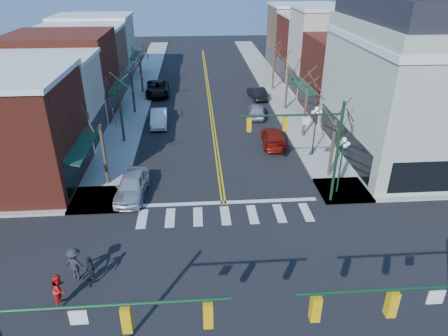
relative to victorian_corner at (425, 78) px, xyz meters
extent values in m
plane|color=black|center=(-16.50, -14.50, -6.66)|extent=(160.00, 160.00, 0.00)
cube|color=#9E9B93|center=(-25.25, 5.50, -6.58)|extent=(3.50, 70.00, 0.15)
cube|color=#9E9B93|center=(-7.75, 5.50, -6.58)|extent=(3.50, 70.00, 0.15)
cube|color=maroon|center=(-32.00, -2.75, -2.66)|extent=(10.00, 8.50, 8.00)
cube|color=beige|center=(-32.00, 5.00, -2.91)|extent=(10.00, 7.00, 7.50)
cube|color=maroon|center=(-32.00, 13.00, -2.41)|extent=(10.00, 9.00, 8.50)
cube|color=#906A4F|center=(-32.00, 21.25, -2.76)|extent=(10.00, 7.50, 7.80)
cube|color=beige|center=(-32.00, 29.00, -2.56)|extent=(10.00, 8.00, 8.20)
cube|color=maroon|center=(-1.00, 11.25, -2.66)|extent=(10.00, 8.50, 8.00)
cube|color=beige|center=(-1.00, 19.00, -1.66)|extent=(10.00, 7.00, 10.00)
cube|color=maroon|center=(-1.00, 26.50, -2.41)|extent=(10.00, 8.00, 8.50)
cube|color=#906A4F|center=(-1.00, 34.50, -2.16)|extent=(10.00, 8.00, 9.00)
cube|color=#ACBBA1|center=(0.00, 0.00, -1.16)|extent=(12.00, 14.00, 11.00)
cube|color=white|center=(0.00, 0.00, 2.94)|extent=(12.25, 14.25, 0.50)
cube|color=black|center=(0.00, 0.00, 5.24)|extent=(11.40, 13.40, 1.80)
cylinder|color=#14331E|center=(-20.65, -21.90, -0.26)|extent=(6.50, 0.12, 0.12)
cube|color=gold|center=(-20.33, -21.90, -0.81)|extent=(0.28, 0.28, 0.90)
cube|color=gold|center=(-18.05, -21.90, -0.81)|extent=(0.28, 0.28, 0.90)
cylinder|color=#14331E|center=(-12.35, -21.90, -0.26)|extent=(6.50, 0.12, 0.12)
cube|color=gold|center=(-12.68, -21.90, -0.81)|extent=(0.28, 0.28, 0.90)
cube|color=gold|center=(-14.95, -21.90, -0.81)|extent=(0.28, 0.28, 0.90)
cylinder|color=#14331E|center=(-9.10, -7.10, -3.06)|extent=(0.20, 0.20, 7.20)
cylinder|color=#14331E|center=(-12.35, -7.10, -0.26)|extent=(6.50, 0.12, 0.12)
cube|color=gold|center=(-12.68, -7.10, -0.81)|extent=(0.28, 0.28, 0.90)
cube|color=gold|center=(-14.95, -7.10, -0.81)|extent=(0.28, 0.28, 0.90)
cylinder|color=#14331E|center=(-8.30, -6.00, -4.66)|extent=(0.12, 0.12, 4.00)
sphere|color=white|center=(-8.30, -6.00, -2.51)|extent=(0.36, 0.36, 0.36)
cylinder|color=#14331E|center=(-8.30, 0.50, -4.66)|extent=(0.12, 0.12, 4.00)
sphere|color=white|center=(-8.30, 0.50, -2.51)|extent=(0.36, 0.36, 0.36)
cylinder|color=#382B21|center=(-24.90, -3.50, -4.28)|extent=(0.24, 0.24, 4.76)
cylinder|color=#382B21|center=(-24.90, 4.50, -4.14)|extent=(0.24, 0.24, 5.04)
cylinder|color=#382B21|center=(-24.90, 12.50, -4.38)|extent=(0.24, 0.24, 4.55)
cylinder|color=#382B21|center=(-24.90, 20.50, -4.21)|extent=(0.24, 0.24, 4.90)
cylinder|color=#382B21|center=(-8.10, -3.50, -4.35)|extent=(0.24, 0.24, 4.62)
cylinder|color=#382B21|center=(-8.10, 4.50, -4.07)|extent=(0.24, 0.24, 5.18)
cylinder|color=#382B21|center=(-8.10, 12.50, -4.24)|extent=(0.24, 0.24, 4.83)
cylinder|color=#382B21|center=(-8.10, 20.50, -4.17)|extent=(0.24, 0.24, 4.97)
imported|color=silver|center=(-22.86, -5.32, -5.83)|extent=(2.30, 4.99, 1.66)
imported|color=white|center=(-21.98, 8.71, -5.90)|extent=(1.80, 4.66, 1.52)
imported|color=black|center=(-22.90, 19.37, -5.82)|extent=(3.06, 6.12, 1.67)
imported|color=maroon|center=(-11.28, 2.85, -5.93)|extent=(2.50, 5.19, 1.46)
imported|color=silver|center=(-11.69, 10.37, -5.93)|extent=(2.28, 4.46, 1.46)
imported|color=black|center=(-10.67, 16.78, -5.92)|extent=(2.07, 4.61, 1.47)
imported|color=red|center=(-24.89, -15.42, -5.63)|extent=(0.71, 0.89, 1.75)
imported|color=black|center=(-23.80, -13.97, -5.74)|extent=(0.78, 0.97, 1.54)
imported|color=black|center=(-24.59, -13.73, -5.56)|extent=(1.38, 1.06, 1.89)
camera|label=1|loc=(-18.20, -30.08, 8.03)|focal=32.00mm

